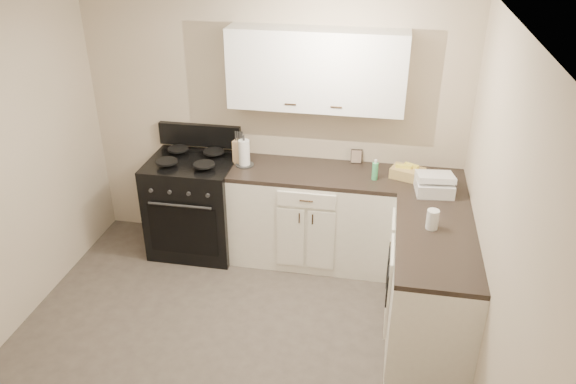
% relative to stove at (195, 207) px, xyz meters
% --- Properties ---
extents(floor, '(3.60, 3.60, 0.00)m').
position_rel_stove_xyz_m(floor, '(0.73, -1.48, -0.46)').
color(floor, '#473F38').
rests_on(floor, ground).
extents(ceiling, '(3.60, 3.60, 0.00)m').
position_rel_stove_xyz_m(ceiling, '(0.73, -1.48, 2.04)').
color(ceiling, white).
rests_on(ceiling, wall_back).
extents(wall_back, '(3.60, 0.00, 3.60)m').
position_rel_stove_xyz_m(wall_back, '(0.73, 0.32, 0.79)').
color(wall_back, beige).
rests_on(wall_back, ground).
extents(wall_right, '(0.00, 3.60, 3.60)m').
position_rel_stove_xyz_m(wall_right, '(2.53, -1.48, 0.79)').
color(wall_right, beige).
rests_on(wall_right, ground).
extents(base_cabinets_back, '(1.55, 0.60, 0.90)m').
position_rel_stove_xyz_m(base_cabinets_back, '(1.15, 0.02, -0.01)').
color(base_cabinets_back, white).
rests_on(base_cabinets_back, floor).
extents(base_cabinets_right, '(0.60, 1.90, 0.90)m').
position_rel_stove_xyz_m(base_cabinets_right, '(2.23, -0.63, -0.01)').
color(base_cabinets_right, white).
rests_on(base_cabinets_right, floor).
extents(countertop_back, '(1.55, 0.60, 0.04)m').
position_rel_stove_xyz_m(countertop_back, '(1.15, 0.02, 0.46)').
color(countertop_back, black).
rests_on(countertop_back, base_cabinets_back).
extents(countertop_right, '(0.60, 1.90, 0.04)m').
position_rel_stove_xyz_m(countertop_right, '(2.23, -0.63, 0.46)').
color(countertop_right, black).
rests_on(countertop_right, base_cabinets_right).
extents(upper_cabinets, '(1.55, 0.30, 0.70)m').
position_rel_stove_xyz_m(upper_cabinets, '(1.15, 0.18, 1.38)').
color(upper_cabinets, white).
rests_on(upper_cabinets, wall_back).
extents(stove, '(0.82, 0.70, 0.99)m').
position_rel_stove_xyz_m(stove, '(0.00, 0.00, 0.00)').
color(stove, black).
rests_on(stove, floor).
extents(knife_block, '(0.12, 0.11, 0.23)m').
position_rel_stove_xyz_m(knife_block, '(0.46, 0.08, 0.59)').
color(knife_block, '#D1B380').
rests_on(knife_block, countertop_back).
extents(paper_towel, '(0.13, 0.13, 0.25)m').
position_rel_stove_xyz_m(paper_towel, '(0.51, 0.03, 0.61)').
color(paper_towel, white).
rests_on(paper_towel, countertop_back).
extents(soap_bottle, '(0.06, 0.06, 0.16)m').
position_rel_stove_xyz_m(soap_bottle, '(1.72, -0.04, 0.56)').
color(soap_bottle, '#45B46B').
rests_on(soap_bottle, countertop_back).
extents(picture_frame, '(0.11, 0.04, 0.13)m').
position_rel_stove_xyz_m(picture_frame, '(1.54, 0.28, 0.55)').
color(picture_frame, black).
rests_on(picture_frame, countertop_back).
extents(wicker_basket, '(0.32, 0.27, 0.09)m').
position_rel_stove_xyz_m(wicker_basket, '(2.01, 0.04, 0.53)').
color(wicker_basket, tan).
rests_on(wicker_basket, countertop_right).
extents(countertop_grill, '(0.33, 0.31, 0.11)m').
position_rel_stove_xyz_m(countertop_grill, '(2.23, -0.20, 0.54)').
color(countertop_grill, white).
rests_on(countertop_grill, countertop_right).
extents(glass_jar, '(0.10, 0.10, 0.15)m').
position_rel_stove_xyz_m(glass_jar, '(2.19, -0.80, 0.56)').
color(glass_jar, silver).
rests_on(glass_jar, countertop_right).
extents(oven_mitt_near, '(0.02, 0.16, 0.28)m').
position_rel_stove_xyz_m(oven_mitt_near, '(1.90, -1.05, 0.08)').
color(oven_mitt_near, black).
rests_on(oven_mitt_near, base_cabinets_right).
extents(oven_mitt_far, '(0.02, 0.17, 0.30)m').
position_rel_stove_xyz_m(oven_mitt_far, '(1.90, -0.80, 0.08)').
color(oven_mitt_far, black).
rests_on(oven_mitt_far, base_cabinets_right).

